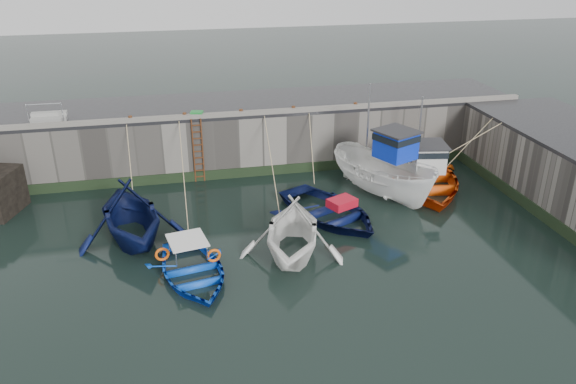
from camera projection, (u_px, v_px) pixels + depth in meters
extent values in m
plane|color=black|center=(279.00, 288.00, 19.36)|extent=(120.00, 120.00, 0.00)
cube|color=slate|center=(233.00, 133.00, 29.86)|extent=(30.00, 5.00, 3.00)
cube|color=black|center=(232.00, 104.00, 29.20)|extent=(30.00, 5.00, 0.16)
cube|color=slate|center=(237.00, 114.00, 27.04)|extent=(30.00, 0.30, 0.20)
cube|color=black|center=(240.00, 173.00, 28.12)|extent=(30.00, 0.08, 0.50)
cube|color=black|center=(544.00, 216.00, 23.77)|extent=(0.08, 15.00, 0.50)
cylinder|color=#3F1E0F|center=(193.00, 151.00, 27.09)|extent=(0.07, 0.07, 3.20)
cylinder|color=#3F1E0F|center=(203.00, 150.00, 27.18)|extent=(0.07, 0.07, 3.20)
cube|color=#3F1E0F|center=(200.00, 176.00, 27.68)|extent=(0.44, 0.06, 0.05)
cube|color=#3F1E0F|center=(199.00, 170.00, 27.54)|extent=(0.44, 0.06, 0.05)
cube|color=#3F1E0F|center=(199.00, 164.00, 27.41)|extent=(0.44, 0.06, 0.05)
cube|color=#3F1E0F|center=(199.00, 158.00, 27.27)|extent=(0.44, 0.06, 0.05)
cube|color=#3F1E0F|center=(198.00, 151.00, 27.13)|extent=(0.44, 0.06, 0.05)
cube|color=#3F1E0F|center=(198.00, 145.00, 26.99)|extent=(0.44, 0.06, 0.05)
cube|color=#3F1E0F|center=(197.00, 138.00, 26.86)|extent=(0.44, 0.06, 0.05)
cube|color=#3F1E0F|center=(197.00, 132.00, 26.72)|extent=(0.44, 0.06, 0.05)
cube|color=#3F1E0F|center=(196.00, 125.00, 26.58)|extent=(0.44, 0.06, 0.05)
imported|color=#09123E|center=(133.00, 238.00, 22.54)|extent=(5.61, 6.14, 2.77)
imported|color=blue|center=(193.00, 276.00, 20.01)|extent=(3.98, 5.01, 0.93)
imported|color=white|center=(292.00, 253.00, 21.47)|extent=(5.44, 5.90, 2.59)
imported|color=#09123D|center=(329.00, 217.00, 24.22)|extent=(5.74, 6.52, 1.12)
imported|color=white|center=(383.00, 178.00, 26.06)|extent=(4.65, 6.52, 2.36)
cube|color=#0D2CC9|center=(396.00, 145.00, 24.88)|extent=(1.90, 1.95, 1.20)
cube|color=black|center=(396.00, 138.00, 24.74)|extent=(1.98, 2.03, 0.28)
cube|color=#262628|center=(397.00, 131.00, 24.62)|extent=(2.16, 2.21, 0.08)
cylinder|color=#A5A8AD|center=(368.00, 116.00, 25.82)|extent=(0.08, 0.08, 3.00)
imported|color=#EF4D0C|center=(422.00, 178.00, 27.19)|extent=(6.03, 7.63, 1.43)
cube|color=silver|center=(428.00, 157.00, 26.10)|extent=(1.64, 1.72, 1.20)
cube|color=black|center=(428.00, 150.00, 25.96)|extent=(1.71, 1.79, 0.28)
cube|color=#262628|center=(429.00, 144.00, 25.83)|extent=(1.87, 1.95, 0.08)
cylinder|color=#A5A8AD|center=(420.00, 127.00, 27.36)|extent=(0.08, 0.08, 3.00)
cube|color=#15782A|center=(197.00, 114.00, 26.80)|extent=(0.65, 0.55, 0.29)
cylinder|color=#A5A8AD|center=(28.00, 115.00, 25.45)|extent=(0.05, 0.05, 1.00)
cylinder|color=#A5A8AD|center=(62.00, 113.00, 25.74)|extent=(0.05, 0.05, 1.00)
cylinder|color=#A5A8AD|center=(43.00, 104.00, 25.40)|extent=(1.50, 0.05, 0.05)
cube|color=gray|center=(49.00, 120.00, 26.21)|extent=(1.60, 0.35, 0.18)
cube|color=gray|center=(49.00, 114.00, 26.44)|extent=(1.60, 0.35, 0.18)
cylinder|color=#3F1E0F|center=(130.00, 119.00, 26.15)|extent=(0.18, 0.18, 0.28)
cylinder|color=#3F1E0F|center=(185.00, 115.00, 26.63)|extent=(0.18, 0.18, 0.28)
cylinder|color=#3F1E0F|center=(241.00, 112.00, 27.15)|extent=(0.18, 0.18, 0.28)
cylinder|color=#3F1E0F|center=(293.00, 109.00, 27.64)|extent=(0.18, 0.18, 0.28)
cylinder|color=#3F1E0F|center=(355.00, 105.00, 28.26)|extent=(0.18, 0.18, 0.28)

